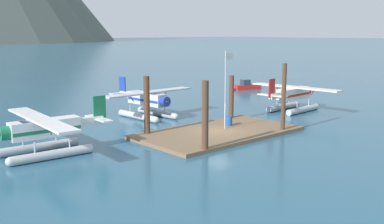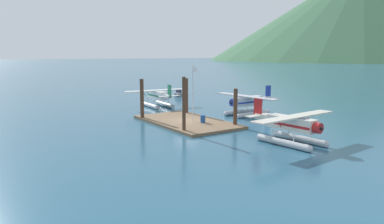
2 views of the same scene
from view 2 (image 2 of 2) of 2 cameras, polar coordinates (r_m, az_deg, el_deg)
name	(u,v)px [view 2 (image 2 of 2)]	position (r m, az deg, el deg)	size (l,w,h in m)	color
ground_plane	(186,123)	(43.40, -0.91, -1.75)	(1200.00, 1200.00, 0.00)	#285670
dock_platform	(186,122)	(43.37, -0.91, -1.55)	(13.74, 7.61, 0.30)	brown
piling_near_left	(142,100)	(45.48, -7.98, 1.98)	(0.48, 0.48, 5.20)	#4C3323
piling_near_right	(184,105)	(37.43, -1.30, 1.10)	(0.37, 0.37, 5.94)	#4C3323
piling_far_left	(186,97)	(48.93, -0.91, 2.47)	(0.49, 0.49, 5.02)	#4C3323
piling_far_right	(235,108)	(41.00, 6.93, 0.66)	(0.47, 0.47, 4.41)	#4C3323
flagpole	(193,87)	(41.98, 0.22, 3.95)	(0.95, 0.10, 6.66)	silver
fuel_drum	(203,119)	(41.97, 1.74, -1.10)	(0.62, 0.62, 0.88)	#1E4C99
mountain_ridge_centre_peak	(360,13)	(533.11, 25.18, 14.05)	(392.66, 392.66, 121.83)	#386042
seaplane_white_port_fwd	(158,97)	(56.48, -5.50, 2.39)	(7.97, 10.47, 3.84)	#B7BABF
seaplane_cream_stbd_fwd	(292,127)	(34.33, 15.64, -2.35)	(7.97, 10.48, 3.84)	#B7BABF
seaplane_silver_bow_centre	(247,104)	(49.30, 8.81, 1.33)	(10.47, 7.98, 3.84)	#B7BABF
boat_grey_open_west	(179,93)	(72.06, -2.10, 3.03)	(4.28, 3.68, 1.50)	gray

